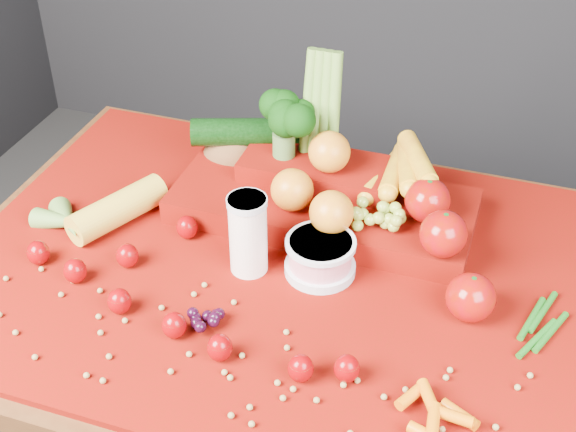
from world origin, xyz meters
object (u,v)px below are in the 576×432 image
(table, at_px, (284,314))
(yogurt_bowl, at_px, (320,255))
(produce_mound, at_px, (335,190))
(milk_glass, at_px, (248,232))

(table, relative_size, yogurt_bowl, 9.59)
(yogurt_bowl, height_order, produce_mound, produce_mound)
(table, xyz_separation_m, produce_mound, (0.04, 0.15, 0.17))
(table, xyz_separation_m, yogurt_bowl, (0.06, 0.01, 0.14))
(table, xyz_separation_m, milk_glass, (-0.05, -0.02, 0.18))
(yogurt_bowl, distance_m, produce_mound, 0.15)
(produce_mound, bearing_deg, yogurt_bowl, -82.21)
(yogurt_bowl, xyz_separation_m, produce_mound, (-0.02, 0.15, 0.03))
(produce_mound, bearing_deg, table, -104.01)
(milk_glass, relative_size, produce_mound, 0.23)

